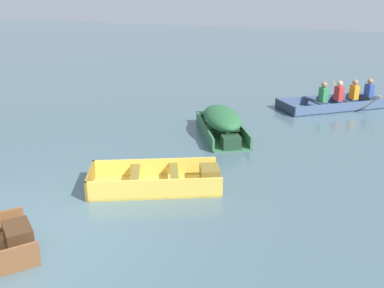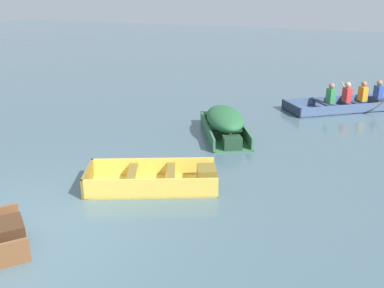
{
  "view_description": "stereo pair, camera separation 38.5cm",
  "coord_description": "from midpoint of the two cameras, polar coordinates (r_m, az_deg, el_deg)",
  "views": [
    {
      "loc": [
        4.44,
        -4.21,
        3.58
      ],
      "look_at": [
        0.88,
        4.04,
        0.35
      ],
      "focal_mm": 40.0,
      "sensor_mm": 36.0,
      "label": 1
    },
    {
      "loc": [
        4.79,
        -4.05,
        3.58
      ],
      "look_at": [
        0.88,
        4.04,
        0.35
      ],
      "focal_mm": 40.0,
      "sensor_mm": 36.0,
      "label": 2
    }
  ],
  "objects": [
    {
      "name": "skiff_yellow_near_moored",
      "position": [
        8.28,
        -5.41,
        -4.87
      ],
      "size": [
        2.69,
        2.1,
        0.39
      ],
      "color": "#E5BC47",
      "rests_on": "ground"
    },
    {
      "name": "skiff_green_mid_moored",
      "position": [
        11.09,
        3.05,
        3.06
      ],
      "size": [
        2.11,
        2.62,
        0.72
      ],
      "color": "#387047",
      "rests_on": "ground"
    },
    {
      "name": "ground_plane",
      "position": [
        7.15,
        -21.81,
        -11.84
      ],
      "size": [
        80.0,
        80.0,
        0.0
      ],
      "primitive_type": "plane",
      "color": "#47606B"
    },
    {
      "name": "rowboat_slate_blue_with_crew",
      "position": [
        14.6,
        18.05,
        5.42
      ],
      "size": [
        3.28,
        3.06,
        0.88
      ],
      "color": "#475B7F",
      "rests_on": "ground"
    }
  ]
}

